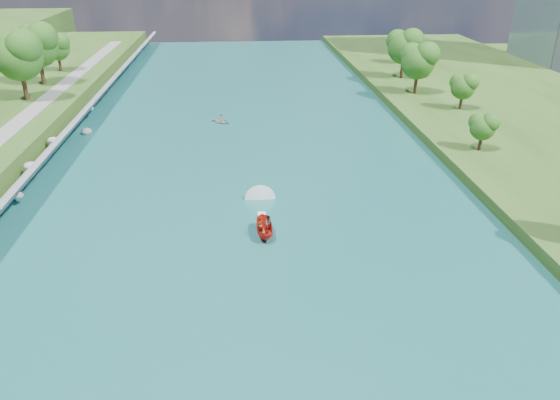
{
  "coord_description": "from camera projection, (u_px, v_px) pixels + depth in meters",
  "views": [
    {
      "loc": [
        -0.43,
        -36.44,
        26.96
      ],
      "look_at": [
        3.85,
        16.03,
        2.5
      ],
      "focal_mm": 35.0,
      "sensor_mm": 36.0,
      "label": 1
    }
  ],
  "objects": [
    {
      "name": "ground",
      "position": [
        249.0,
        312.0,
        44.33
      ],
      "size": [
        260.0,
        260.0,
        0.0
      ],
      "primitive_type": "plane",
      "color": "#2D5119",
      "rests_on": "ground"
    },
    {
      "name": "river_water",
      "position": [
        244.0,
        206.0,
        62.39
      ],
      "size": [
        55.0,
        240.0,
        0.1
      ],
      "primitive_type": "cube",
      "color": "#185B56",
      "rests_on": "ground"
    },
    {
      "name": "riprap_bank",
      "position": [
        5.0,
        202.0,
        59.18
      ],
      "size": [
        4.6,
        236.0,
        4.29
      ],
      "color": "slate",
      "rests_on": "ground"
    },
    {
      "name": "trees_east",
      "position": [
        463.0,
        85.0,
        89.49
      ],
      "size": [
        17.24,
        138.98,
        11.97
      ],
      "color": "#245015",
      "rests_on": "berm_east"
    },
    {
      "name": "motorboat",
      "position": [
        264.0,
        223.0,
        56.77
      ],
      "size": [
        3.6,
        19.02,
        2.13
      ],
      "rotation": [
        0.0,
        0.0,
        3.17
      ],
      "color": "#B7190E",
      "rests_on": "river_water"
    },
    {
      "name": "raft",
      "position": [
        221.0,
        121.0,
        91.52
      ],
      "size": [
        4.09,
        3.9,
        1.52
      ],
      "rotation": [
        0.0,
        0.0,
        0.92
      ],
      "color": "#979BA0",
      "rests_on": "river_water"
    }
  ]
}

